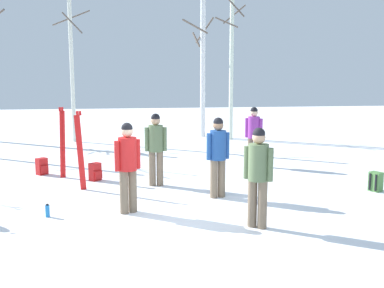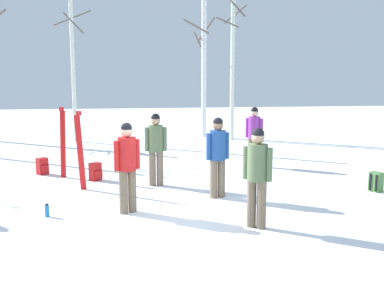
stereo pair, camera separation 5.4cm
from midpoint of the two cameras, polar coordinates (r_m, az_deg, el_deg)
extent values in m
plane|color=white|center=(7.76, -1.96, -10.37)|extent=(60.00, 60.00, 0.00)
cylinder|color=#72604C|center=(12.68, 8.59, -1.09)|extent=(0.16, 0.16, 0.82)
cylinder|color=#72604C|center=(12.73, 7.81, -1.04)|extent=(0.16, 0.16, 0.82)
cylinder|color=purple|center=(12.61, 8.27, 2.16)|extent=(0.34, 0.34, 0.62)
sphere|color=beige|center=(12.57, 8.31, 4.07)|extent=(0.22, 0.22, 0.22)
sphere|color=black|center=(12.56, 8.31, 4.34)|extent=(0.21, 0.21, 0.21)
cylinder|color=purple|center=(12.55, 9.18, 2.02)|extent=(0.10, 0.10, 0.56)
cylinder|color=purple|center=(12.67, 7.35, 2.12)|extent=(0.10, 0.10, 0.56)
cylinder|color=#72604C|center=(7.57, 7.99, -7.70)|extent=(0.16, 0.16, 0.82)
cylinder|color=#72604C|center=(7.50, 9.28, -7.86)|extent=(0.16, 0.16, 0.82)
cylinder|color=#566B47|center=(7.37, 8.76, -2.40)|extent=(0.34, 0.34, 0.62)
sphere|color=tan|center=(7.30, 8.84, 0.84)|extent=(0.22, 0.22, 0.22)
sphere|color=black|center=(7.29, 8.85, 1.31)|extent=(0.21, 0.21, 0.21)
cylinder|color=#566B47|center=(7.44, 7.25, -2.41)|extent=(0.10, 0.10, 0.56)
cylinder|color=#566B47|center=(7.30, 10.30, -2.70)|extent=(0.10, 0.10, 0.56)
cylinder|color=#72604C|center=(8.38, -7.66, -6.08)|extent=(0.16, 0.16, 0.82)
cylinder|color=#72604C|center=(8.30, -8.78, -6.24)|extent=(0.16, 0.16, 0.82)
cylinder|color=red|center=(8.19, -8.32, -1.28)|extent=(0.34, 0.34, 0.62)
sphere|color=beige|center=(8.13, -8.38, 1.64)|extent=(0.22, 0.22, 0.22)
sphere|color=black|center=(8.12, -8.39, 2.06)|extent=(0.21, 0.21, 0.21)
cylinder|color=red|center=(8.28, -7.01, -1.28)|extent=(0.10, 0.10, 0.56)
cylinder|color=red|center=(8.11, -9.66, -1.56)|extent=(0.10, 0.10, 0.56)
cylinder|color=#72604C|center=(9.34, 4.02, -4.49)|extent=(0.16, 0.16, 0.82)
cylinder|color=#72604C|center=(9.27, 3.01, -4.58)|extent=(0.16, 0.16, 0.82)
cylinder|color=#1E478C|center=(9.17, 3.56, -0.15)|extent=(0.34, 0.34, 0.62)
sphere|color=#997051|center=(9.12, 3.59, 2.46)|extent=(0.22, 0.22, 0.22)
sphere|color=black|center=(9.11, 3.59, 2.84)|extent=(0.21, 0.21, 0.21)
cylinder|color=#1E478C|center=(9.26, 4.74, -0.20)|extent=(0.10, 0.10, 0.56)
cylinder|color=#1E478C|center=(9.09, 2.36, -0.35)|extent=(0.10, 0.10, 0.56)
cylinder|color=#72604C|center=(10.35, -4.07, -3.20)|extent=(0.16, 0.16, 0.82)
cylinder|color=#72604C|center=(10.35, -5.07, -3.22)|extent=(0.16, 0.16, 0.82)
cylinder|color=#566B47|center=(10.23, -4.61, 0.74)|extent=(0.34, 0.34, 0.62)
sphere|color=tan|center=(10.18, -4.64, 3.09)|extent=(0.22, 0.22, 0.22)
sphere|color=black|center=(10.17, -4.65, 3.43)|extent=(0.21, 0.21, 0.21)
cylinder|color=#566B47|center=(10.24, -3.44, 0.65)|extent=(0.10, 0.10, 0.56)
cylinder|color=#566B47|center=(10.23, -5.79, 0.61)|extent=(0.10, 0.10, 0.56)
cube|color=red|center=(11.55, -16.55, -0.05)|extent=(0.12, 0.04, 1.72)
cube|color=red|center=(11.45, -16.75, 4.39)|extent=(0.06, 0.03, 0.10)
cube|color=red|center=(11.55, -16.26, -0.04)|extent=(0.12, 0.04, 1.72)
cube|color=red|center=(11.46, -16.45, 4.41)|extent=(0.06, 0.03, 0.10)
cube|color=red|center=(10.16, -14.43, -1.12)|extent=(0.16, 0.03, 1.71)
cube|color=red|center=(10.05, -14.62, 3.92)|extent=(0.06, 0.02, 0.10)
cube|color=red|center=(10.16, -14.10, -1.11)|extent=(0.16, 0.03, 1.71)
cube|color=red|center=(10.05, -14.28, 3.93)|extent=(0.06, 0.02, 0.10)
cube|color=red|center=(11.14, -12.41, -3.54)|extent=(0.33, 0.32, 0.44)
cube|color=red|center=(11.05, -11.97, -3.97)|extent=(0.18, 0.18, 0.20)
cube|color=black|center=(11.18, -13.06, -3.51)|extent=(0.04, 0.04, 0.37)
cube|color=black|center=(11.27, -12.49, -3.40)|extent=(0.04, 0.04, 0.37)
cube|color=#4C7F3F|center=(10.66, 23.06, -4.57)|extent=(0.30, 0.32, 0.44)
cube|color=#4C7F3F|center=(10.79, 23.40, -4.81)|extent=(0.14, 0.20, 0.20)
cube|color=black|center=(10.53, 23.07, -4.73)|extent=(0.04, 0.04, 0.37)
cube|color=black|center=(10.60, 22.41, -4.61)|extent=(0.04, 0.04, 0.37)
cube|color=red|center=(12.20, -18.88, -2.75)|extent=(0.33, 0.32, 0.44)
cube|color=red|center=(12.10, -18.54, -3.14)|extent=(0.18, 0.18, 0.20)
cube|color=black|center=(12.26, -19.45, -2.73)|extent=(0.04, 0.04, 0.37)
cube|color=black|center=(12.33, -18.89, -2.64)|extent=(0.04, 0.04, 0.37)
cylinder|color=#1E72BF|center=(8.51, -18.26, -8.31)|extent=(0.08, 0.08, 0.22)
cylinder|color=black|center=(8.47, -18.30, -7.51)|extent=(0.05, 0.05, 0.02)
cylinder|color=silver|center=(18.00, -15.28, 11.22)|extent=(0.16, 0.16, 6.88)
cylinder|color=brown|center=(17.74, -15.17, 15.03)|extent=(0.74, 0.31, 0.77)
cylinder|color=brown|center=(18.86, -15.29, 15.63)|extent=(1.50, 0.11, 0.66)
cylinder|color=silver|center=(18.92, 1.66, 10.73)|extent=(0.21, 0.21, 6.46)
cylinder|color=brown|center=(18.84, 0.79, 13.50)|extent=(0.26, 0.68, 0.67)
cylinder|color=brown|center=(19.39, 1.91, 14.67)|extent=(0.79, 0.37, 1.09)
cylinder|color=brown|center=(18.52, 0.60, 15.16)|extent=(0.97, 0.92, 0.69)
cylinder|color=silver|center=(18.10, 5.44, 12.98)|extent=(0.17, 0.17, 7.84)
cylinder|color=brown|center=(17.74, 4.75, 15.59)|extent=(0.81, 0.69, 0.49)
cylinder|color=brown|center=(18.67, 5.80, 16.53)|extent=(0.88, 0.47, 0.74)
cylinder|color=brown|center=(17.84, 5.63, 17.74)|extent=(0.92, 0.21, 0.98)
camera|label=1|loc=(0.03, -89.85, 0.02)|focal=40.76mm
camera|label=2|loc=(0.03, 90.15, -0.02)|focal=40.76mm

